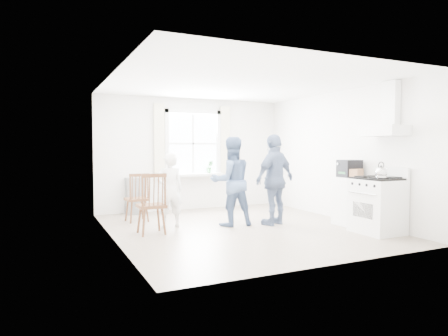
# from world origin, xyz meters

# --- Properties ---
(room_shell) EXTENTS (4.62, 5.12, 2.64)m
(room_shell) POSITION_xyz_m (0.00, 0.00, 1.30)
(room_shell) COLOR gray
(room_shell) RESTS_ON ground
(window_assembly) EXTENTS (1.88, 0.24, 1.70)m
(window_assembly) POSITION_xyz_m (0.00, 2.45, 1.46)
(window_assembly) COLOR white
(window_assembly) RESTS_ON room_shell
(range_hood) EXTENTS (0.45, 0.76, 0.94)m
(range_hood) POSITION_xyz_m (2.07, -1.35, 1.90)
(range_hood) COLOR white
(range_hood) RESTS_ON room_shell
(shelf_unit) EXTENTS (0.40, 0.30, 0.80)m
(shelf_unit) POSITION_xyz_m (-1.40, 2.33, 0.40)
(shelf_unit) COLOR slate
(shelf_unit) RESTS_ON ground
(gas_stove) EXTENTS (0.68, 0.76, 1.12)m
(gas_stove) POSITION_xyz_m (1.91, -1.35, 0.48)
(gas_stove) COLOR white
(gas_stove) RESTS_ON ground
(kettle) EXTENTS (0.20, 0.20, 0.28)m
(kettle) POSITION_xyz_m (1.77, -1.54, 1.04)
(kettle) COLOR silver
(kettle) RESTS_ON gas_stove
(low_cabinet) EXTENTS (0.50, 0.55, 0.90)m
(low_cabinet) POSITION_xyz_m (1.98, -0.65, 0.45)
(low_cabinet) COLOR white
(low_cabinet) RESTS_ON ground
(stereo_stack) EXTENTS (0.38, 0.34, 0.33)m
(stereo_stack) POSITION_xyz_m (1.99, -0.57, 1.06)
(stereo_stack) COLOR black
(stereo_stack) RESTS_ON low_cabinet
(cardboard_box) EXTENTS (0.30, 0.26, 0.16)m
(cardboard_box) POSITION_xyz_m (1.99, -0.75, 0.98)
(cardboard_box) COLOR #A57550
(cardboard_box) RESTS_ON low_cabinet
(windsor_chair_a) EXTENTS (0.44, 0.43, 0.97)m
(windsor_chair_a) POSITION_xyz_m (-1.56, 1.34, 0.59)
(windsor_chair_a) COLOR #4C2C18
(windsor_chair_a) RESTS_ON ground
(windsor_chair_b) EXTENTS (0.44, 0.43, 1.04)m
(windsor_chair_b) POSITION_xyz_m (-1.60, 0.10, 0.64)
(windsor_chair_b) COLOR #4C2C18
(windsor_chair_b) RESTS_ON ground
(person_left) EXTENTS (0.53, 0.53, 1.36)m
(person_left) POSITION_xyz_m (-1.15, 0.62, 0.68)
(person_left) COLOR white
(person_left) RESTS_ON ground
(person_mid) EXTENTS (0.87, 0.87, 1.66)m
(person_mid) POSITION_xyz_m (-0.06, 0.29, 0.83)
(person_mid) COLOR #4A618A
(person_mid) RESTS_ON ground
(person_right) EXTENTS (1.27, 1.27, 1.71)m
(person_right) POSITION_xyz_m (0.73, 0.02, 0.85)
(person_right) COLOR navy
(person_right) RESTS_ON ground
(potted_plant) EXTENTS (0.20, 0.20, 0.29)m
(potted_plant) POSITION_xyz_m (0.38, 2.36, 1.00)
(potted_plant) COLOR #317036
(potted_plant) RESTS_ON window_assembly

